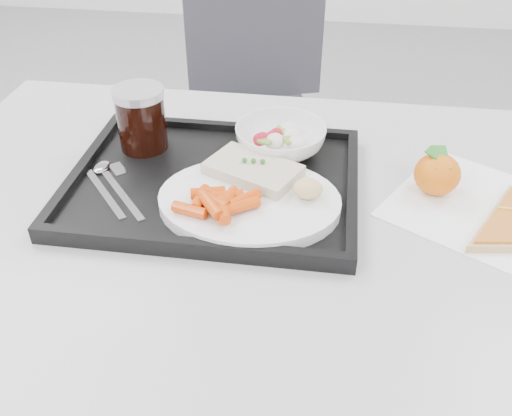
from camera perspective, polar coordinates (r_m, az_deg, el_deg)
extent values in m
cube|color=#B1B1B3|center=(0.87, 2.09, -1.11)|extent=(1.20, 0.80, 0.03)
cylinder|color=#47474C|center=(1.50, -17.65, -2.81)|extent=(0.04, 0.04, 0.72)
cube|color=#34333A|center=(1.71, -1.03, 7.90)|extent=(0.53, 0.53, 0.04)
cube|color=#34333A|center=(1.78, -0.11, 17.89)|extent=(0.41, 0.16, 0.46)
cylinder|color=#47474C|center=(1.73, -7.81, -1.48)|extent=(0.03, 0.03, 0.43)
cylinder|color=#47474C|center=(1.67, 4.18, -2.58)|extent=(0.03, 0.03, 0.43)
cylinder|color=#47474C|center=(2.01, -5.23, 4.74)|extent=(0.03, 0.03, 0.43)
cylinder|color=#47474C|center=(1.97, 5.07, 3.96)|extent=(0.03, 0.03, 0.43)
cube|color=black|center=(0.91, -4.22, 2.44)|extent=(0.45, 0.35, 0.01)
cube|color=black|center=(1.04, -2.38, 8.13)|extent=(0.45, 0.02, 0.01)
cube|color=black|center=(0.77, -6.77, -3.57)|extent=(0.45, 0.02, 0.01)
cube|color=black|center=(0.89, 9.60, 2.02)|extent=(0.02, 0.32, 0.01)
cube|color=black|center=(0.97, -16.94, 4.04)|extent=(0.02, 0.32, 0.01)
cylinder|color=white|center=(0.84, -0.68, 0.64)|extent=(0.27, 0.27, 0.02)
cube|color=beige|center=(0.88, -0.30, 3.86)|extent=(0.16, 0.13, 0.02)
sphere|color=#236B1C|center=(0.88, -1.16, 4.82)|extent=(0.01, 0.01, 0.01)
sphere|color=#236B1C|center=(0.88, -0.25, 4.75)|extent=(0.01, 0.01, 0.01)
sphere|color=#236B1C|center=(0.87, 0.66, 4.68)|extent=(0.01, 0.01, 0.01)
ellipsoid|color=tan|center=(0.83, 5.20, 1.93)|extent=(0.05, 0.05, 0.03)
imported|color=white|center=(0.97, 2.46, 6.86)|extent=(0.15, 0.15, 0.05)
cylinder|color=black|center=(0.99, -11.36, 8.49)|extent=(0.08, 0.08, 0.10)
cylinder|color=#A5A8AD|center=(0.97, -11.73, 11.22)|extent=(0.09, 0.09, 0.01)
cube|color=silver|center=(0.90, -14.89, 1.37)|extent=(0.11, 0.12, 0.00)
ellipsoid|color=silver|center=(0.96, -15.22, 3.99)|extent=(0.05, 0.05, 0.01)
cube|color=silver|center=(0.89, -13.22, 1.23)|extent=(0.11, 0.12, 0.00)
cube|color=silver|center=(0.95, -13.64, 3.79)|extent=(0.04, 0.04, 0.00)
cube|color=white|center=(0.93, 21.67, -0.06)|extent=(0.34, 0.33, 0.00)
ellipsoid|color=orange|center=(0.92, 17.66, 3.25)|extent=(0.09, 0.09, 0.07)
cube|color=#236B1C|center=(0.91, 18.00, 4.82)|extent=(0.03, 0.05, 0.02)
cube|color=#236B1C|center=(0.91, 18.00, 4.82)|extent=(0.05, 0.04, 0.02)
cube|color=#EABC47|center=(0.91, 23.66, -0.04)|extent=(0.02, 0.00, 0.00)
cylinder|color=#D14009|center=(0.80, -4.31, 0.68)|extent=(0.05, 0.04, 0.02)
cylinder|color=#D14009|center=(0.80, -6.66, -0.20)|extent=(0.05, 0.03, 0.02)
cylinder|color=#D14009|center=(0.81, -1.20, 0.86)|extent=(0.05, 0.05, 0.02)
cylinder|color=#D14009|center=(0.81, -2.94, 0.83)|extent=(0.03, 0.05, 0.02)
cylinder|color=#D14009|center=(0.82, -5.57, 0.97)|extent=(0.02, 0.05, 0.02)
cylinder|color=#D14009|center=(0.82, -3.01, 1.20)|extent=(0.05, 0.03, 0.02)
cylinder|color=#D14009|center=(0.83, -4.83, 1.54)|extent=(0.05, 0.03, 0.02)
cylinder|color=#D14009|center=(0.79, -4.46, 0.16)|extent=(0.04, 0.05, 0.02)
cylinder|color=#D14009|center=(0.79, -3.29, -0.19)|extent=(0.03, 0.05, 0.02)
cylinder|color=#D14009|center=(0.80, -1.37, 0.21)|extent=(0.05, 0.04, 0.02)
sphere|color=#A71124|center=(0.96, 2.05, 7.37)|extent=(0.02, 0.02, 0.02)
sphere|color=#A71124|center=(0.94, 0.62, 6.93)|extent=(0.02, 0.02, 0.02)
sphere|color=#A71124|center=(0.95, 1.65, 7.11)|extent=(0.02, 0.02, 0.02)
sphere|color=#A71124|center=(0.94, 0.69, 6.96)|extent=(0.02, 0.02, 0.02)
sphere|color=#A71124|center=(0.94, 0.35, 6.85)|extent=(0.02, 0.02, 0.02)
ellipsoid|color=silver|center=(0.96, 3.58, 7.19)|extent=(0.03, 0.03, 0.03)
ellipsoid|color=silver|center=(0.94, 1.89, 6.69)|extent=(0.03, 0.03, 0.03)
ellipsoid|color=silver|center=(0.98, 3.21, 7.81)|extent=(0.03, 0.03, 0.03)
ellipsoid|color=silver|center=(0.94, 4.12, 6.44)|extent=(0.03, 0.03, 0.03)
cube|color=olive|center=(0.93, 1.03, 6.77)|extent=(0.03, 0.03, 0.00)
cube|color=olive|center=(0.93, 3.53, 6.80)|extent=(0.03, 0.03, 0.00)
cube|color=olive|center=(0.96, 2.58, 7.79)|extent=(0.03, 0.03, 0.00)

